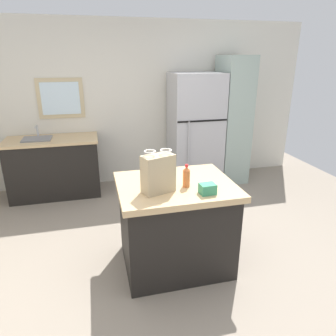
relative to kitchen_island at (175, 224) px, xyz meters
The scene contains 9 objects.
ground 0.47m from the kitchen_island, 70.92° to the right, with size 6.78×6.78×0.00m, color gray.
back_wall 2.61m from the kitchen_island, 89.35° to the left, with size 5.65×0.13×2.59m.
kitchen_island is the anchor object (origin of this frame).
refrigerator 2.29m from the kitchen_island, 66.57° to the left, with size 0.80×0.70×1.80m.
tall_cabinet 2.64m from the kitchen_island, 53.23° to the left, with size 0.45×0.62×2.06m.
sink_counter 2.48m from the kitchen_island, 122.62° to the left, with size 1.34×0.65×1.08m.
shopping_bag 0.66m from the kitchen_island, 143.77° to the right, with size 0.31×0.23×0.39m.
small_box 0.60m from the kitchen_island, 54.24° to the right, with size 0.14×0.11×0.09m, color #388E66.
bottle 0.55m from the kitchen_island, 52.29° to the right, with size 0.07×0.07×0.22m.
Camera 1 is at (-0.76, -2.45, 2.02)m, focal length 32.77 mm.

